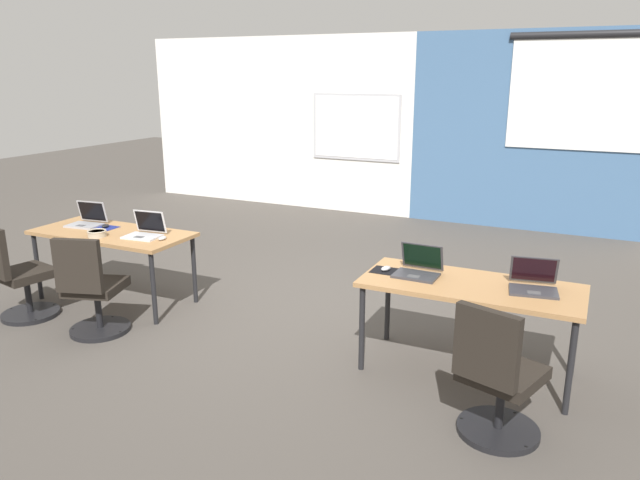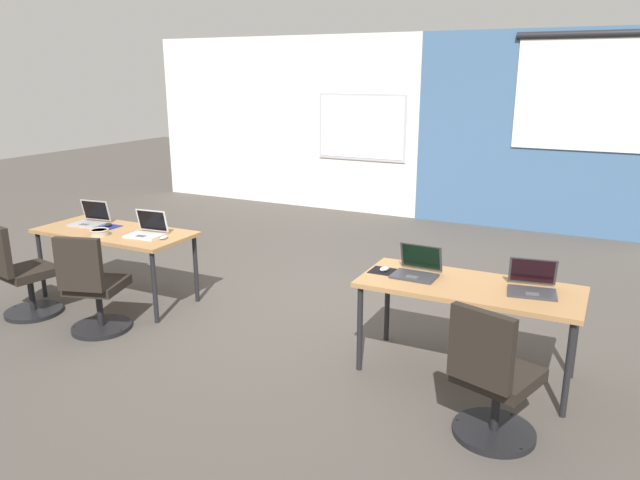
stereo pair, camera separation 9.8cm
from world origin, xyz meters
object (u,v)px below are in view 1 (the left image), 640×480
object	(u,v)px
desk_near_right	(470,291)
laptop_near_left_end	(87,220)
chair_near_left_end	(18,280)
chair_near_right_end	(497,384)
mouse_near_left_inner	(162,238)
mouse_near_left_end	(105,226)
laptop_near_right_end	(534,284)
snack_bowl	(97,233)
desk_near_left	(112,237)
mouse_near_right_inner	(386,268)
laptop_near_left_inner	(145,231)
chair_near_left_inner	(92,294)
laptop_near_right_inner	(418,269)

from	to	relation	value
desk_near_right	laptop_near_left_end	bearing A→B (deg)	178.68
chair_near_left_end	chair_near_right_end	bearing A→B (deg)	-169.68
chair_near_right_end	desk_near_right	bearing A→B (deg)	-48.30
mouse_near_left_inner	desk_near_right	bearing A→B (deg)	0.53
desk_near_right	mouse_near_left_end	world-z (taller)	mouse_near_left_end
laptop_near_right_end	snack_bowl	bearing A→B (deg)	174.59
laptop_near_left_end	mouse_near_left_inner	bearing A→B (deg)	-12.88
desk_near_left	mouse_near_right_inner	size ratio (longest dim) A/B	14.32
desk_near_left	mouse_near_right_inner	xyz separation A→B (m)	(2.83, 0.01, 0.08)
desk_near_right	laptop_near_right_end	distance (m)	0.45
snack_bowl	laptop_near_left_inner	bearing A→B (deg)	27.23
mouse_near_right_inner	chair_near_left_end	world-z (taller)	chair_near_left_end
snack_bowl	mouse_near_left_end	bearing A→B (deg)	121.62
laptop_near_right_end	snack_bowl	xyz separation A→B (m)	(-3.92, -0.26, -0.01)
mouse_near_left_inner	snack_bowl	world-z (taller)	snack_bowl
chair_near_left_inner	mouse_near_left_end	distance (m)	1.04
laptop_near_left_inner	chair_near_left_end	size ratio (longest dim) A/B	0.39
laptop_near_right_inner	laptop_near_left_end	size ratio (longest dim) A/B	0.94
desk_near_right	chair_near_left_end	distance (m)	4.05
mouse_near_right_inner	snack_bowl	bearing A→B (deg)	-175.71
laptop_near_left_inner	laptop_near_left_end	bearing A→B (deg)	168.40
laptop_near_right_end	snack_bowl	distance (m)	3.92
chair_near_left_inner	snack_bowl	size ratio (longest dim) A/B	5.18
desk_near_left	chair_near_left_inner	distance (m)	0.87
chair_near_left_inner	mouse_near_left_end	xyz separation A→B (m)	(-0.58, 0.79, 0.36)
desk_near_right	laptop_near_left_inner	xyz separation A→B (m)	(-3.08, 0.01, 0.11)
laptop_near_left_inner	chair_near_left_inner	size ratio (longest dim) A/B	0.39
desk_near_left	desk_near_right	xyz separation A→B (m)	(3.50, 0.00, 0.00)
desk_near_right	mouse_near_left_end	distance (m)	3.66
desk_near_right	mouse_near_right_inner	xyz separation A→B (m)	(-0.67, 0.01, 0.08)
desk_near_left	chair_near_left_inner	bearing A→B (deg)	-59.35
desk_near_left	mouse_near_left_inner	size ratio (longest dim) A/B	15.32
mouse_near_left_end	mouse_near_right_inner	bearing A→B (deg)	-1.38
laptop_near_left_end	snack_bowl	distance (m)	0.52
laptop_near_left_inner	chair_near_left_inner	bearing A→B (deg)	-95.80
desk_near_left	snack_bowl	size ratio (longest dim) A/B	9.01
laptop_near_left_inner	snack_bowl	xyz separation A→B (m)	(-0.40, -0.21, -0.01)
laptop_near_left_inner	mouse_near_left_end	world-z (taller)	laptop_near_left_inner
desk_near_right	mouse_near_left_end	size ratio (longest dim) A/B	14.69
laptop_near_right_end	laptop_near_left_inner	size ratio (longest dim) A/B	1.05
laptop_near_right_end	mouse_near_left_inner	distance (m)	3.28
laptop_near_right_inner	chair_near_left_end	size ratio (longest dim) A/B	0.37
desk_near_left	mouse_near_left_end	xyz separation A→B (m)	(-0.16, 0.08, 0.08)
laptop_near_right_inner	chair_near_right_end	bearing A→B (deg)	-45.70
desk_near_left	mouse_near_right_inner	bearing A→B (deg)	0.20
chair_near_left_inner	snack_bowl	world-z (taller)	chair_near_left_inner
desk_near_right	chair_near_left_inner	world-z (taller)	chair_near_left_inner
mouse_near_right_inner	laptop_near_left_end	xyz separation A→B (m)	(-3.24, 0.08, 0.03)
mouse_near_right_inner	laptop_near_left_inner	xyz separation A→B (m)	(-2.41, -0.00, 0.03)
desk_near_right	chair_near_right_end	distance (m)	0.91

